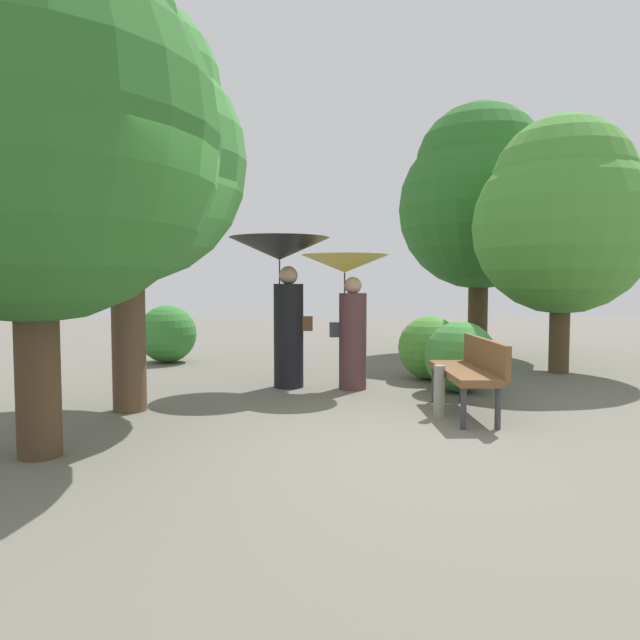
{
  "coord_description": "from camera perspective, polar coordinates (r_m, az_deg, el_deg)",
  "views": [
    {
      "loc": [
        -0.08,
        -4.99,
        1.43
      ],
      "look_at": [
        0.0,
        3.52,
        0.9
      ],
      "focal_mm": 32.69,
      "sensor_mm": 36.0,
      "label": 1
    }
  ],
  "objects": [
    {
      "name": "ground_plane",
      "position": [
        5.19,
        0.36,
        -12.44
      ],
      "size": [
        40.0,
        40.0,
        0.0
      ],
      "primitive_type": "plane",
      "color": "#6B665B"
    },
    {
      "name": "tree_mid_right",
      "position": [
        10.12,
        22.64,
        9.59
      ],
      "size": [
        2.78,
        2.78,
        4.08
      ],
      "color": "#4C3823",
      "rests_on": "ground"
    },
    {
      "name": "person_left",
      "position": [
        8.03,
        -3.71,
        4.47
      ],
      "size": [
        1.38,
        1.38,
        2.06
      ],
      "rotation": [
        0.0,
        0.0,
        1.46
      ],
      "color": "black",
      "rests_on": "ground"
    },
    {
      "name": "bush_path_right",
      "position": [
        10.93,
        -14.71,
        -1.32
      ],
      "size": [
        1.04,
        1.04,
        1.04
      ],
      "primitive_type": "sphere",
      "color": "#387F33",
      "rests_on": "ground"
    },
    {
      "name": "tree_near_left",
      "position": [
        7.02,
        -18.58,
        16.37
      ],
      "size": [
        2.68,
        2.68,
        4.59
      ],
      "color": "brown",
      "rests_on": "ground"
    },
    {
      "name": "bush_path_left",
      "position": [
        7.92,
        13.57,
        -3.51
      ],
      "size": [
        0.94,
        0.94,
        0.94
      ],
      "primitive_type": "sphere",
      "color": "#428C3D",
      "rests_on": "ground"
    },
    {
      "name": "path_marker_post",
      "position": [
        6.45,
        11.59,
        -6.82
      ],
      "size": [
        0.12,
        0.12,
        0.55
      ],
      "primitive_type": "cylinder",
      "color": "gray",
      "rests_on": "ground"
    },
    {
      "name": "bush_behind_bench",
      "position": [
        8.86,
        10.7,
        -2.69
      ],
      "size": [
        0.95,
        0.95,
        0.95
      ],
      "primitive_type": "sphere",
      "color": "#4C9338",
      "rests_on": "ground"
    },
    {
      "name": "park_bench",
      "position": [
        6.59,
        14.53,
        -4.57
      ],
      "size": [
        0.51,
        1.51,
        0.83
      ],
      "rotation": [
        0.0,
        0.0,
        -1.56
      ],
      "color": "#38383D",
      "rests_on": "ground"
    },
    {
      "name": "tree_near_right",
      "position": [
        12.42,
        15.37,
        11.66
      ],
      "size": [
        3.26,
        3.26,
        5.04
      ],
      "color": "#42301E",
      "rests_on": "ground"
    },
    {
      "name": "person_right",
      "position": [
        7.87,
        2.72,
        2.82
      ],
      "size": [
        1.18,
        1.18,
        1.82
      ],
      "rotation": [
        0.0,
        0.0,
        1.46
      ],
      "color": "#563338",
      "rests_on": "ground"
    },
    {
      "name": "tree_mid_left",
      "position": [
        5.48,
        -26.54,
        18.3
      ],
      "size": [
        3.05,
        3.05,
        4.55
      ],
      "color": "#4C3823",
      "rests_on": "ground"
    }
  ]
}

